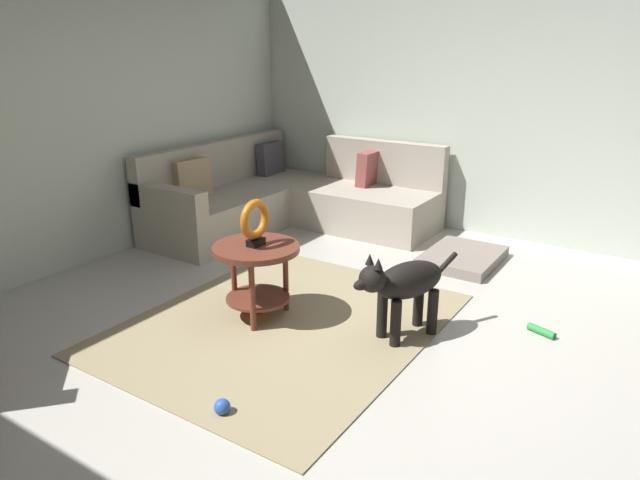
# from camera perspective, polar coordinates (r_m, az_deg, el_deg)

# --- Properties ---
(ground_plane) EXTENTS (6.00, 6.00, 0.10)m
(ground_plane) POSITION_cam_1_polar(r_m,az_deg,el_deg) (3.60, 4.20, -12.77)
(ground_plane) COLOR beige
(wall_back) EXTENTS (6.00, 0.12, 2.70)m
(wall_back) POSITION_cam_1_polar(r_m,az_deg,el_deg) (5.18, -25.79, 11.67)
(wall_back) COLOR silver
(wall_back) RESTS_ON ground_plane
(wall_right) EXTENTS (0.12, 6.00, 2.70)m
(wall_right) POSITION_cam_1_polar(r_m,az_deg,el_deg) (5.84, 19.10, 13.10)
(wall_right) COLOR silver
(wall_right) RESTS_ON ground_plane
(area_rug) EXTENTS (2.30, 1.90, 0.01)m
(area_rug) POSITION_cam_1_polar(r_m,az_deg,el_deg) (4.01, -3.58, -8.30)
(area_rug) COLOR tan
(area_rug) RESTS_ON ground_plane
(sectional_couch) EXTENTS (2.20, 2.25, 0.88)m
(sectional_couch) POSITION_cam_1_polar(r_m,az_deg,el_deg) (6.03, -3.27, 4.01)
(sectional_couch) COLOR #B2A899
(sectional_couch) RESTS_ON ground_plane
(side_table) EXTENTS (0.60, 0.60, 0.54)m
(side_table) POSITION_cam_1_polar(r_m,az_deg,el_deg) (3.96, -6.36, -2.24)
(side_table) COLOR brown
(side_table) RESTS_ON ground_plane
(torus_sculpture) EXTENTS (0.28, 0.08, 0.33)m
(torus_sculpture) POSITION_cam_1_polar(r_m,az_deg,el_deg) (3.86, -6.51, 1.84)
(torus_sculpture) COLOR black
(torus_sculpture) RESTS_ON side_table
(dog_bed_mat) EXTENTS (0.80, 0.60, 0.09)m
(dog_bed_mat) POSITION_cam_1_polar(r_m,az_deg,el_deg) (5.24, 14.05, -1.71)
(dog_bed_mat) COLOR gray
(dog_bed_mat) RESTS_ON ground_plane
(dog) EXTENTS (0.79, 0.43, 0.63)m
(dog) POSITION_cam_1_polar(r_m,az_deg,el_deg) (3.71, 8.38, -4.47)
(dog) COLOR black
(dog) RESTS_ON ground_plane
(dog_toy_ball) EXTENTS (0.09, 0.09, 0.09)m
(dog_toy_ball) POSITION_cam_1_polar(r_m,az_deg,el_deg) (3.14, -9.76, -16.12)
(dog_toy_ball) COLOR blue
(dog_toy_ball) RESTS_ON ground_plane
(dog_toy_rope) EXTENTS (0.11, 0.20, 0.05)m
(dog_toy_rope) POSITION_cam_1_polar(r_m,az_deg,el_deg) (4.13, 21.27, -8.48)
(dog_toy_rope) COLOR green
(dog_toy_rope) RESTS_ON ground_plane
(dog_toy_bone) EXTENTS (0.14, 0.19, 0.06)m
(dog_toy_bone) POSITION_cam_1_polar(r_m,az_deg,el_deg) (4.16, -6.80, -6.99)
(dog_toy_bone) COLOR red
(dog_toy_bone) RESTS_ON ground_plane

